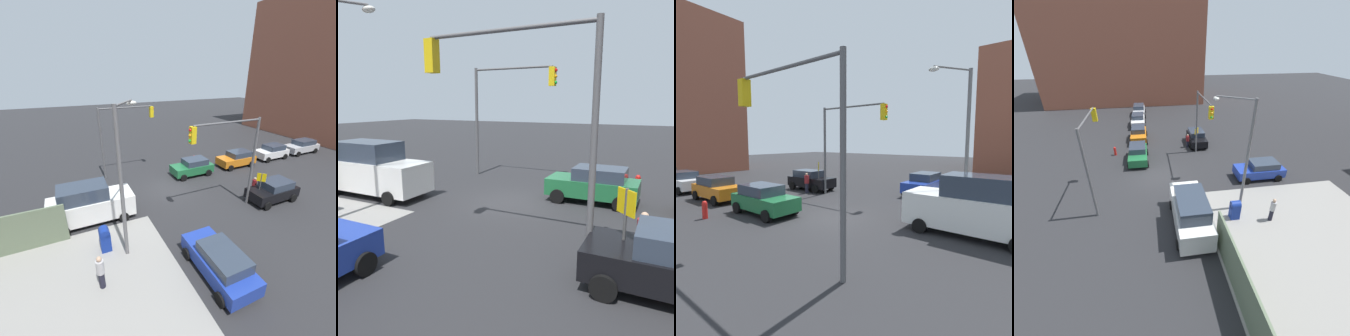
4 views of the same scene
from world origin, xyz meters
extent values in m
plane|color=#28282B|center=(0.00, 0.00, 0.00)|extent=(120.00, 120.00, 0.00)
cylinder|color=#59595B|center=(-4.50, 4.50, 3.25)|extent=(0.18, 0.18, 6.50)
cylinder|color=#59595B|center=(-1.98, 4.50, 6.38)|extent=(5.05, 0.12, 0.12)
cube|color=yellow|center=(0.55, 4.50, 5.85)|extent=(0.32, 0.36, 1.00)
sphere|color=red|center=(0.73, 4.50, 6.17)|extent=(0.18, 0.18, 0.18)
sphere|color=orange|center=(0.73, 4.50, 5.85)|extent=(0.18, 0.18, 0.18)
sphere|color=green|center=(0.73, 4.50, 5.53)|extent=(0.18, 0.18, 0.18)
cylinder|color=#59595B|center=(4.50, -4.50, 3.25)|extent=(0.18, 0.18, 6.50)
cylinder|color=#59595B|center=(2.09, -4.50, 6.38)|extent=(4.81, 0.12, 0.12)
cube|color=yellow|center=(-0.31, -4.50, 5.85)|extent=(0.32, 0.36, 1.00)
sphere|color=red|center=(-0.49, -4.50, 6.17)|extent=(0.18, 0.18, 0.18)
sphere|color=orange|center=(-0.49, -4.50, 5.85)|extent=(0.18, 0.18, 0.18)
sphere|color=green|center=(-0.49, -4.50, 5.53)|extent=(0.18, 0.18, 0.18)
ellipsoid|color=silver|center=(3.89, 3.79, 7.75)|extent=(0.56, 0.36, 0.24)
cylinder|color=#4C4C4C|center=(-5.40, 4.72, 1.20)|extent=(0.08, 0.08, 2.40)
cube|color=yellow|center=(-5.40, 4.72, 2.05)|extent=(0.48, 0.48, 0.64)
cylinder|color=red|center=(-5.00, -4.20, 0.40)|extent=(0.26, 0.26, 0.80)
sphere|color=red|center=(-5.00, -4.20, 0.82)|extent=(0.24, 0.24, 0.24)
cube|color=#1E6638|center=(-3.27, -1.73, 0.70)|extent=(3.98, 1.80, 0.75)
cube|color=#2D3847|center=(-3.59, -1.73, 1.35)|extent=(2.23, 1.58, 0.55)
cylinder|color=black|center=(-1.92, -0.83, 0.32)|extent=(0.64, 0.22, 0.64)
cylinder|color=black|center=(-1.92, -2.63, 0.32)|extent=(0.64, 0.22, 0.64)
cylinder|color=black|center=(-4.63, -0.83, 0.32)|extent=(0.64, 0.22, 0.64)
cylinder|color=black|center=(-4.63, -2.63, 0.32)|extent=(0.64, 0.22, 0.64)
cylinder|color=black|center=(0.61, 7.51, 0.32)|extent=(0.22, 0.64, 0.64)
cube|color=black|center=(-6.49, 4.98, 0.70)|extent=(3.93, 1.80, 0.75)
cylinder|color=black|center=(-5.16, 5.88, 0.32)|extent=(0.64, 0.22, 0.64)
cylinder|color=black|center=(-5.16, 4.08, 0.32)|extent=(0.64, 0.22, 0.64)
cube|color=white|center=(6.43, 1.80, 1.02)|extent=(5.40, 2.10, 1.40)
cube|color=#2D3847|center=(6.87, 1.80, 2.17)|extent=(3.02, 1.85, 0.90)
cylinder|color=black|center=(4.60, 0.75, 0.32)|extent=(0.64, 0.22, 0.64)
cylinder|color=black|center=(4.60, 2.85, 0.32)|extent=(0.64, 0.22, 0.64)
cylinder|color=black|center=(8.27, 0.75, 0.32)|extent=(0.64, 0.22, 0.64)
cylinder|color=maroon|center=(-5.80, 3.80, 1.07)|extent=(0.36, 0.36, 0.61)
sphere|color=tan|center=(-5.80, 3.80, 1.47)|extent=(0.21, 0.21, 0.21)
cylinder|color=#1E1E2D|center=(-5.80, 3.80, 0.38)|extent=(0.28, 0.28, 0.76)
camera|label=1|loc=(7.18, 15.45, 9.16)|focal=24.00mm
camera|label=2|loc=(-6.19, 12.91, 4.42)|focal=35.00mm
camera|label=3|loc=(9.00, -10.09, 4.04)|focal=28.00mm
camera|label=4|loc=(17.39, -0.42, 11.01)|focal=24.00mm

